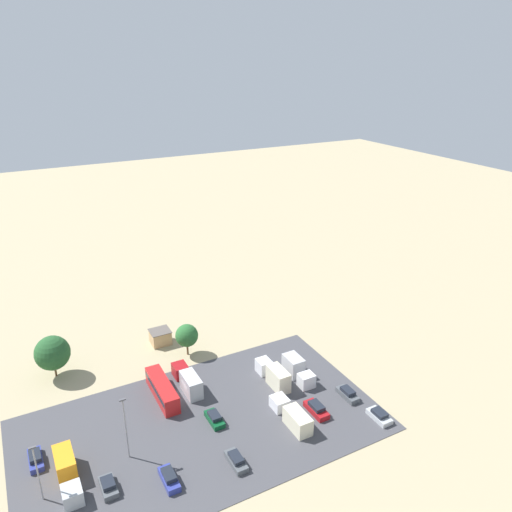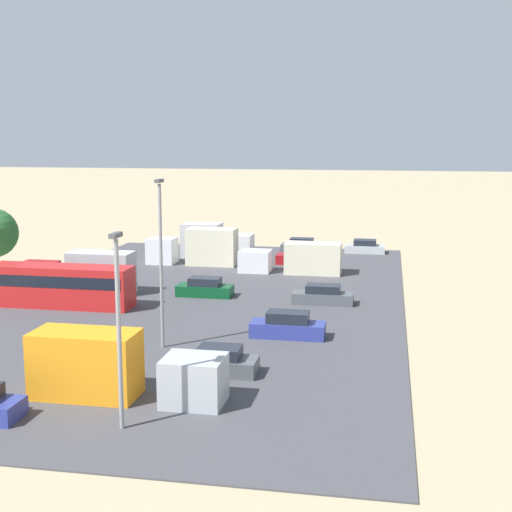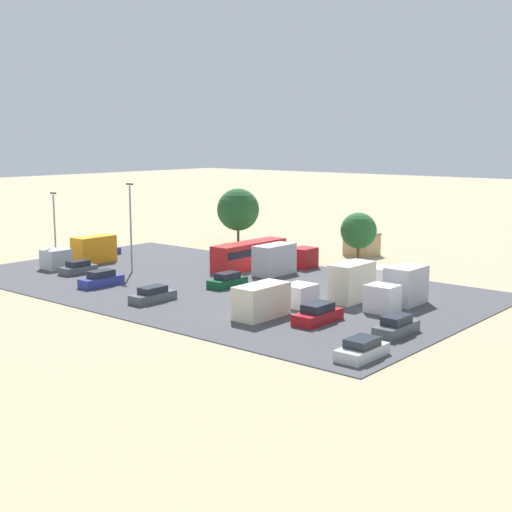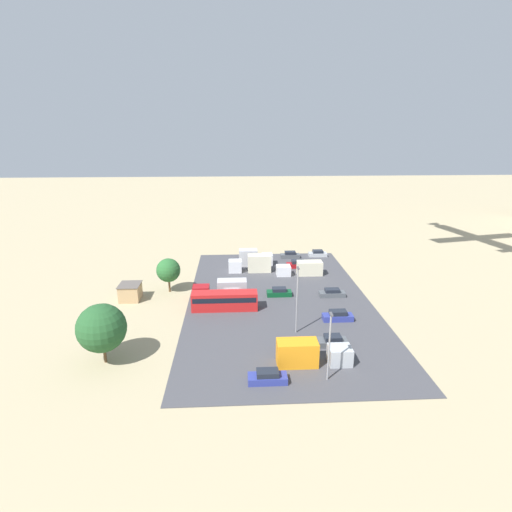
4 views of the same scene
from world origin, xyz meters
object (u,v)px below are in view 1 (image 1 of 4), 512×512
parked_car_4 (108,486)px  parked_car_5 (379,416)px  parked_truck_0 (67,472)px  parked_truck_1 (297,370)px  parked_car_3 (36,459)px  parked_car_1 (316,409)px  shed_building (160,337)px  bus (162,389)px  parked_car_2 (236,460)px  parked_truck_3 (292,416)px  parked_car_0 (348,394)px  parked_car_7 (169,478)px  parked_car_6 (214,418)px  parked_truck_4 (188,381)px  parked_truck_2 (274,375)px

parked_car_4 → parked_car_5: parked_car_4 is taller
parked_truck_0 → parked_truck_1: (-39.32, -5.05, 0.11)m
parked_car_3 → parked_car_1: bearing=166.4°
parked_car_4 → parked_truck_0: bearing=-42.4°
shed_building → parked_truck_0: (21.72, 27.23, 0.12)m
shed_building → bus: size_ratio=0.37×
parked_car_2 → parked_truck_0: 22.54m
parked_car_2 → parked_car_3: bearing=151.3°
bus → parked_truck_3: bus is taller
parked_car_0 → parked_truck_1: parked_truck_1 is taller
parked_car_7 → bus: bearing=74.4°
shed_building → parked_car_6: 25.89m
parked_car_7 → parked_truck_3: bearing=5.9°
parked_car_3 → parked_car_4: bearing=129.6°
parked_car_1 → parked_car_4: parked_car_1 is taller
parked_car_0 → parked_truck_4: size_ratio=0.47×
parked_car_0 → parked_truck_1: bearing=117.5°
parked_car_0 → parked_truck_1: size_ratio=0.61×
parked_car_1 → parked_truck_4: parked_truck_4 is taller
parked_car_4 → parked_truck_2: size_ratio=0.46×
parked_car_0 → parked_car_7: size_ratio=0.95×
parked_car_0 → parked_car_1: size_ratio=0.92×
parked_truck_0 → parked_car_6: bearing=-176.5°
parked_car_3 → parked_truck_4: (-24.80, -5.70, 0.89)m
parked_car_5 → shed_building: bearing=-58.3°
bus → parked_car_1: bearing=143.3°
parked_truck_1 → parked_truck_2: (4.39, -0.44, 0.05)m
parked_car_5 → parked_truck_3: (12.43, -5.71, 0.70)m
parked_truck_1 → parked_car_5: bearing=109.9°
parked_car_6 → parked_car_7: (10.08, 7.97, 0.06)m
parked_car_7 → parked_truck_2: (-23.11, -12.10, 0.95)m
parked_car_0 → parked_car_1: bearing=-173.6°
parked_car_3 → parked_truck_1: 42.80m
parked_car_5 → parked_car_2: bearing=-5.4°
parked_car_7 → parked_truck_3: (-20.60, -2.13, 0.61)m
parked_car_2 → parked_car_0: bearing=10.9°
parked_car_6 → parked_truck_3: 12.05m
bus → parked_car_3: size_ratio=2.33×
parked_car_7 → parked_truck_0: bearing=150.8°
parked_car_2 → parked_car_4: bearing=166.8°
parked_car_5 → parked_car_6: size_ratio=0.97×
parked_car_2 → parked_truck_4: (-0.26, -19.11, 0.92)m
parked_truck_2 → parked_car_2: bearing=-135.9°
parked_car_5 → parked_car_6: 25.69m
parked_car_5 → parked_car_7: bearing=-6.2°
shed_building → bus: 17.13m
parked_car_2 → parked_truck_0: (21.08, -7.94, 0.87)m
parked_car_0 → parked_car_7: parked_car_7 is taller
parked_car_5 → parked_car_7: parked_car_7 is taller
parked_car_1 → parked_truck_1: 9.69m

